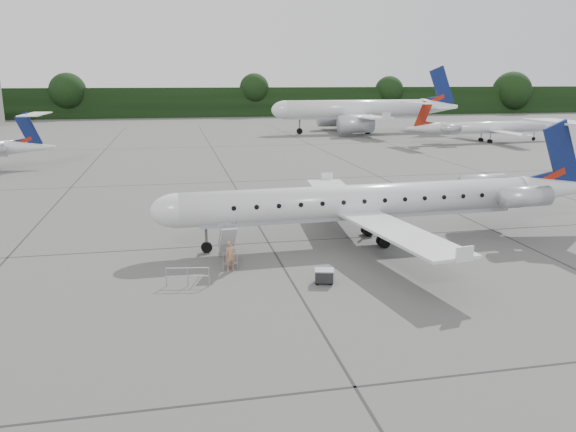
{
  "coord_description": "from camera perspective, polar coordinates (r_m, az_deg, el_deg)",
  "views": [
    {
      "loc": [
        -10.82,
        -29.53,
        10.52
      ],
      "look_at": [
        -4.13,
        3.17,
        2.3
      ],
      "focal_mm": 35.0,
      "sensor_mm": 36.0,
      "label": 1
    }
  ],
  "objects": [
    {
      "name": "bg_regional_right",
      "position": [
        101.29,
        19.99,
        9.01
      ],
      "size": [
        27.77,
        21.12,
        6.87
      ],
      "primitive_type": null,
      "rotation": [
        0.0,
        0.0,
        3.23
      ],
      "color": "silver",
      "rests_on": "ground"
    },
    {
      "name": "safety_railing",
      "position": [
        29.67,
        -10.15,
        -6.13
      ],
      "size": [
        2.19,
        0.42,
        1.0
      ],
      "primitive_type": null,
      "rotation": [
        0.0,
        0.0,
        -0.16
      ],
      "color": "#989CA1",
      "rests_on": "ground"
    },
    {
      "name": "baggage_cart",
      "position": [
        29.71,
        3.69,
        -6.09
      ],
      "size": [
        1.11,
        0.98,
        0.82
      ],
      "primitive_type": null,
      "rotation": [
        0.0,
        0.0,
        -0.25
      ],
      "color": "black",
      "rests_on": "ground"
    },
    {
      "name": "passenger",
      "position": [
        31.5,
        -5.84,
        -4.07
      ],
      "size": [
        0.73,
        0.58,
        1.75
      ],
      "primitive_type": "imported",
      "rotation": [
        0.0,
        0.0,
        0.28
      ],
      "color": "#9C7255",
      "rests_on": "ground"
    },
    {
      "name": "main_regional_jet",
      "position": [
        36.49,
        7.46,
        3.15
      ],
      "size": [
        30.56,
        22.48,
        7.66
      ],
      "primitive_type": null,
      "rotation": [
        0.0,
        0.0,
        0.03
      ],
      "color": "silver",
      "rests_on": "ground"
    },
    {
      "name": "treeline",
      "position": [
        160.03,
        -7.84,
        11.38
      ],
      "size": [
        260.0,
        4.0,
        8.0
      ],
      "primitive_type": "cube",
      "color": "black",
      "rests_on": "ground"
    },
    {
      "name": "bg_narrowbody",
      "position": [
        112.25,
        6.89,
        11.63
      ],
      "size": [
        35.84,
        25.98,
        12.77
      ],
      "primitive_type": null,
      "rotation": [
        0.0,
        0.0,
        0.01
      ],
      "color": "silver",
      "rests_on": "ground"
    },
    {
      "name": "ground",
      "position": [
        33.16,
        8.14,
        -4.8
      ],
      "size": [
        320.0,
        320.0,
        0.0
      ],
      "primitive_type": "plane",
      "color": "#5A5957",
      "rests_on": "ground"
    },
    {
      "name": "airstair",
      "position": [
        32.72,
        -6.18,
        -2.8
      ],
      "size": [
        0.93,
        2.5,
        2.4
      ],
      "primitive_type": null,
      "rotation": [
        0.0,
        0.0,
        0.03
      ],
      "color": "silver",
      "rests_on": "ground"
    }
  ]
}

